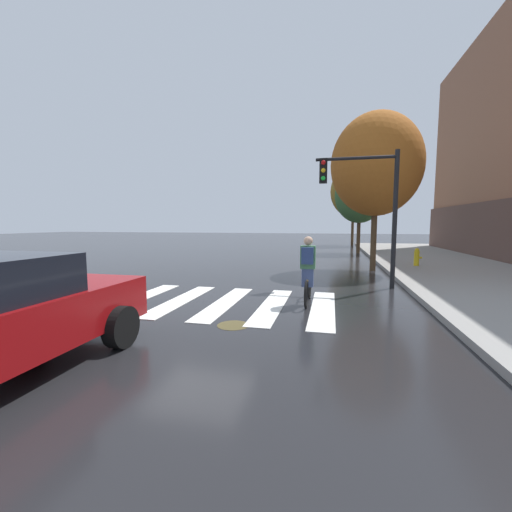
{
  "coord_description": "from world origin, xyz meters",
  "views": [
    {
      "loc": [
        3.28,
        -7.68,
        2.0
      ],
      "look_at": [
        1.28,
        0.95,
        1.11
      ],
      "focal_mm": 22.8,
      "sensor_mm": 36.0,
      "label": 1
    }
  ],
  "objects_px": {
    "manhole_cover": "(233,325)",
    "traffic_light_near": "(367,196)",
    "fire_hydrant": "(417,257)",
    "street_tree_far": "(354,191)",
    "street_tree_mid": "(360,195)",
    "cyclist": "(308,271)",
    "street_tree_near": "(376,165)"
  },
  "relations": [
    {
      "from": "manhole_cover",
      "to": "traffic_light_near",
      "type": "distance_m",
      "value": 6.18
    },
    {
      "from": "cyclist",
      "to": "street_tree_mid",
      "type": "relative_size",
      "value": 0.3
    },
    {
      "from": "cyclist",
      "to": "fire_hydrant",
      "type": "xyz_separation_m",
      "value": [
        4.23,
        7.43,
        -0.31
      ]
    },
    {
      "from": "street_tree_mid",
      "to": "street_tree_far",
      "type": "xyz_separation_m",
      "value": [
        0.09,
        8.16,
        1.02
      ]
    },
    {
      "from": "cyclist",
      "to": "traffic_light_near",
      "type": "xyz_separation_m",
      "value": [
        1.58,
        2.59,
        2.02
      ]
    },
    {
      "from": "fire_hydrant",
      "to": "street_tree_far",
      "type": "xyz_separation_m",
      "value": [
        -1.82,
        15.59,
        4.38
      ]
    },
    {
      "from": "manhole_cover",
      "to": "street_tree_near",
      "type": "xyz_separation_m",
      "value": [
        3.59,
        8.55,
        4.43
      ]
    },
    {
      "from": "fire_hydrant",
      "to": "street_tree_far",
      "type": "relative_size",
      "value": 0.11
    },
    {
      "from": "cyclist",
      "to": "street_tree_mid",
      "type": "bearing_deg",
      "value": 81.13
    },
    {
      "from": "cyclist",
      "to": "street_tree_mid",
      "type": "distance_m",
      "value": 15.35
    },
    {
      "from": "manhole_cover",
      "to": "traffic_light_near",
      "type": "height_order",
      "value": "traffic_light_near"
    },
    {
      "from": "traffic_light_near",
      "to": "street_tree_far",
      "type": "height_order",
      "value": "street_tree_far"
    },
    {
      "from": "traffic_light_near",
      "to": "fire_hydrant",
      "type": "xyz_separation_m",
      "value": [
        2.65,
        4.84,
        -2.33
      ]
    },
    {
      "from": "street_tree_far",
      "to": "fire_hydrant",
      "type": "bearing_deg",
      "value": -83.33
    },
    {
      "from": "manhole_cover",
      "to": "street_tree_near",
      "type": "bearing_deg",
      "value": 67.22
    },
    {
      "from": "cyclist",
      "to": "street_tree_far",
      "type": "height_order",
      "value": "street_tree_far"
    },
    {
      "from": "traffic_light_near",
      "to": "fire_hydrant",
      "type": "relative_size",
      "value": 5.38
    },
    {
      "from": "manhole_cover",
      "to": "cyclist",
      "type": "bearing_deg",
      "value": 57.82
    },
    {
      "from": "traffic_light_near",
      "to": "street_tree_mid",
      "type": "xyz_separation_m",
      "value": [
        0.74,
        12.28,
        1.03
      ]
    },
    {
      "from": "traffic_light_near",
      "to": "street_tree_far",
      "type": "distance_m",
      "value": 20.55
    },
    {
      "from": "street_tree_near",
      "to": "street_tree_far",
      "type": "distance_m",
      "value": 16.54
    },
    {
      "from": "street_tree_mid",
      "to": "street_tree_near",
      "type": "bearing_deg",
      "value": -90.2
    },
    {
      "from": "manhole_cover",
      "to": "street_tree_mid",
      "type": "bearing_deg",
      "value": 77.93
    },
    {
      "from": "manhole_cover",
      "to": "fire_hydrant",
      "type": "distance_m",
      "value": 11.0
    },
    {
      "from": "street_tree_near",
      "to": "street_tree_far",
      "type": "bearing_deg",
      "value": 89.59
    },
    {
      "from": "fire_hydrant",
      "to": "street_tree_mid",
      "type": "bearing_deg",
      "value": 104.42
    },
    {
      "from": "traffic_light_near",
      "to": "fire_hydrant",
      "type": "distance_m",
      "value": 5.99
    },
    {
      "from": "traffic_light_near",
      "to": "manhole_cover",
      "type": "bearing_deg",
      "value": -121.79
    },
    {
      "from": "cyclist",
      "to": "fire_hydrant",
      "type": "bearing_deg",
      "value": 60.32
    },
    {
      "from": "street_tree_near",
      "to": "fire_hydrant",
      "type": "bearing_deg",
      "value": 25.86
    },
    {
      "from": "street_tree_far",
      "to": "cyclist",
      "type": "bearing_deg",
      "value": -95.98
    },
    {
      "from": "manhole_cover",
      "to": "traffic_light_near",
      "type": "relative_size",
      "value": 0.15
    }
  ]
}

